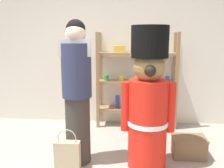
% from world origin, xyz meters
% --- Properties ---
extents(back_wall, '(6.40, 0.12, 2.60)m').
position_xyz_m(back_wall, '(0.00, 2.20, 1.30)').
color(back_wall, silver).
rests_on(back_wall, ground_plane).
extents(merchandise_shelf, '(1.35, 0.35, 1.62)m').
position_xyz_m(merchandise_shelf, '(0.48, 1.98, 0.81)').
color(merchandise_shelf, '#93704C').
rests_on(merchandise_shelf, ground_plane).
extents(teddy_bear_guard, '(0.63, 0.47, 1.66)m').
position_xyz_m(teddy_bear_guard, '(0.59, 0.58, 0.81)').
color(teddy_bear_guard, red).
rests_on(teddy_bear_guard, ground_plane).
extents(person_shopper, '(0.37, 0.35, 1.74)m').
position_xyz_m(person_shopper, '(-0.25, 0.63, 0.91)').
color(person_shopper, '#38332D').
rests_on(person_shopper, ground_plane).
extents(shopping_bag, '(0.30, 0.11, 0.50)m').
position_xyz_m(shopping_bag, '(-0.34, 0.43, 0.18)').
color(shopping_bag, '#C1AD89').
rests_on(shopping_bag, ground_plane).
extents(display_crate, '(0.43, 0.30, 0.27)m').
position_xyz_m(display_crate, '(1.15, 0.86, 0.14)').
color(display_crate, brown).
rests_on(display_crate, ground_plane).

